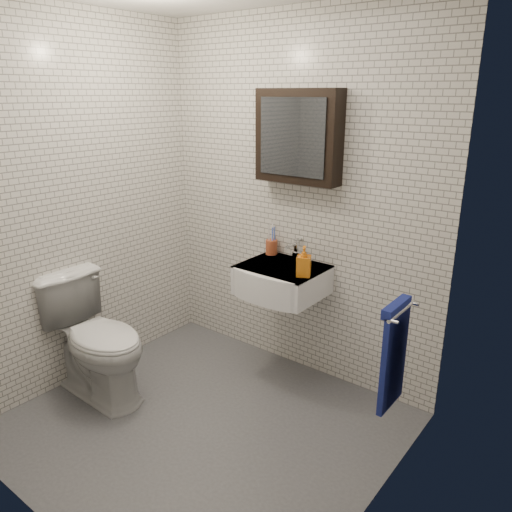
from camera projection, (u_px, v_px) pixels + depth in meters
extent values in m
cube|color=#4D4F55|center=(202.00, 425.00, 3.10)|extent=(2.20, 2.00, 0.01)
cube|color=silver|center=(296.00, 202.00, 3.46)|extent=(2.20, 0.02, 2.50)
cube|color=silver|center=(15.00, 286.00, 1.97)|extent=(2.20, 0.02, 2.50)
cube|color=silver|center=(78.00, 205.00, 3.36)|extent=(0.02, 2.00, 2.50)
cube|color=silver|center=(384.00, 276.00, 2.07)|extent=(0.02, 2.00, 2.50)
cube|color=white|center=(282.00, 280.00, 3.42)|extent=(0.55, 0.45, 0.20)
cylinder|color=silver|center=(284.00, 267.00, 3.41)|extent=(0.31, 0.31, 0.02)
cylinder|color=silver|center=(284.00, 266.00, 3.41)|extent=(0.04, 0.04, 0.01)
cube|color=white|center=(282.00, 267.00, 3.39)|extent=(0.55, 0.45, 0.01)
cylinder|color=silver|center=(296.00, 256.00, 3.50)|extent=(0.06, 0.06, 0.06)
cylinder|color=silver|center=(296.00, 248.00, 3.49)|extent=(0.03, 0.03, 0.08)
cylinder|color=silver|center=(292.00, 246.00, 3.43)|extent=(0.02, 0.12, 0.02)
cube|color=silver|center=(299.00, 239.00, 3.49)|extent=(0.02, 0.09, 0.01)
cube|color=black|center=(298.00, 137.00, 3.24)|extent=(0.60, 0.14, 0.60)
cube|color=#3F444C|center=(292.00, 137.00, 3.18)|extent=(0.49, 0.01, 0.49)
cylinder|color=silver|center=(401.00, 311.00, 2.45)|extent=(0.02, 0.30, 0.02)
cylinder|color=silver|center=(415.00, 304.00, 2.54)|extent=(0.04, 0.02, 0.02)
cylinder|color=silver|center=(394.00, 322.00, 2.34)|extent=(0.04, 0.02, 0.02)
cube|color=navy|center=(394.00, 359.00, 2.54)|extent=(0.03, 0.26, 0.54)
cube|color=navy|center=(397.00, 307.00, 2.46)|extent=(0.05, 0.26, 0.05)
cylinder|color=#9C4527|center=(271.00, 247.00, 3.62)|extent=(0.11, 0.11, 0.11)
cylinder|color=white|center=(269.00, 238.00, 3.60)|extent=(0.02, 0.03, 0.20)
cylinder|color=#4367D6|center=(272.00, 240.00, 3.59)|extent=(0.02, 0.02, 0.18)
cylinder|color=white|center=(272.00, 237.00, 3.61)|extent=(0.02, 0.04, 0.21)
cylinder|color=#4367D6|center=(275.00, 239.00, 3.60)|extent=(0.03, 0.04, 0.19)
imported|color=orange|center=(304.00, 261.00, 3.18)|extent=(0.12, 0.12, 0.20)
imported|color=white|center=(96.00, 338.00, 3.32)|extent=(0.83, 0.49, 0.84)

